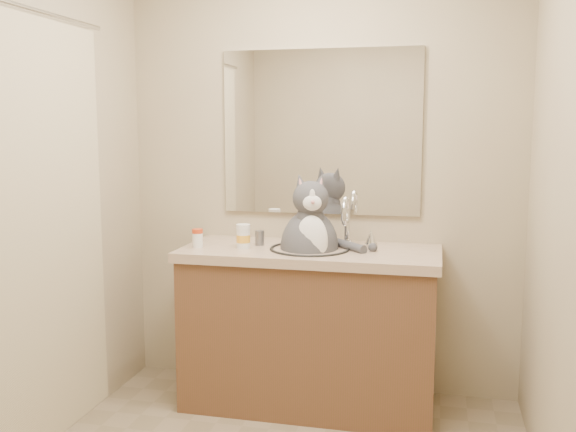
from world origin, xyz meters
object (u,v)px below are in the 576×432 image
(pill_bottle_orange, at_px, (243,237))
(cat, at_px, (310,242))
(pill_bottle_redcap, at_px, (198,238))
(grey_canister, at_px, (260,238))

(pill_bottle_orange, bearing_deg, cat, 10.20)
(pill_bottle_redcap, distance_m, pill_bottle_orange, 0.24)
(pill_bottle_redcap, relative_size, pill_bottle_orange, 0.78)
(pill_bottle_orange, bearing_deg, pill_bottle_redcap, -172.05)
(pill_bottle_redcap, bearing_deg, pill_bottle_orange, 7.95)
(grey_canister, bearing_deg, pill_bottle_orange, -121.09)
(cat, distance_m, pill_bottle_redcap, 0.59)
(cat, bearing_deg, pill_bottle_redcap, 172.04)
(cat, distance_m, pill_bottle_orange, 0.35)
(cat, relative_size, pill_bottle_orange, 4.83)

